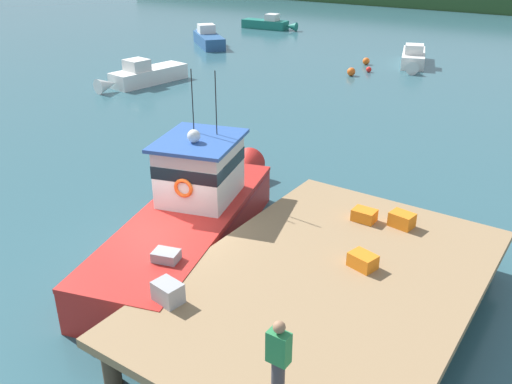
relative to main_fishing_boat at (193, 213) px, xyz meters
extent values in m
plane|color=#2D5660|center=(-0.04, -0.99, -1.01)|extent=(200.00, 200.00, 0.00)
cylinder|color=#4C3D2D|center=(2.16, -5.09, -0.51)|extent=(0.36, 0.36, 1.00)
cylinder|color=#4C3D2D|center=(2.16, 3.11, -0.51)|extent=(0.36, 0.36, 1.00)
cylinder|color=#4C3D2D|center=(7.36, 3.11, -0.51)|extent=(0.36, 0.36, 1.00)
cube|color=#937551|center=(4.76, -0.99, 0.09)|extent=(6.00, 9.00, 0.20)
cube|color=red|center=(0.16, -0.54, -0.46)|extent=(4.67, 8.38, 1.10)
cone|color=red|center=(-1.23, 4.16, -0.46)|extent=(1.57, 2.04, 1.10)
cube|color=#A31919|center=(0.16, -0.54, -0.01)|extent=(4.65, 8.23, 0.12)
cube|color=red|center=(0.16, -0.54, 0.15)|extent=(4.71, 8.39, 0.12)
cube|color=silver|center=(-0.18, 0.61, 0.99)|extent=(2.45, 2.65, 1.80)
cube|color=black|center=(-0.18, 0.61, 1.31)|extent=(2.47, 2.67, 0.36)
cube|color=#2D56A8|center=(-0.18, 0.61, 1.94)|extent=(2.76, 3.01, 0.10)
sphere|color=white|center=(-0.10, 0.32, 2.17)|extent=(0.36, 0.36, 0.36)
cylinder|color=black|center=(-0.66, 0.99, 2.89)|extent=(0.03, 0.03, 1.80)
cylinder|color=black|center=(0.01, 1.19, 2.89)|extent=(0.03, 0.03, 1.80)
cube|color=#939399|center=(1.31, -2.49, 0.27)|extent=(0.70, 0.59, 0.36)
torus|color=orange|center=(0.57, -3.34, 0.15)|extent=(0.70, 0.70, 0.12)
torus|color=#EA5119|center=(0.14, -0.48, 0.99)|extent=(0.55, 0.25, 0.54)
cube|color=orange|center=(5.21, -0.17, 0.36)|extent=(0.69, 0.57, 0.34)
cube|color=#9E9EA3|center=(2.41, -3.63, 0.42)|extent=(0.66, 0.52, 0.45)
cube|color=orange|center=(5.24, 2.20, 0.38)|extent=(0.66, 0.52, 0.38)
cube|color=orange|center=(4.30, 1.94, 0.35)|extent=(0.60, 0.44, 0.32)
cylinder|color=#383842|center=(5.73, -4.67, 0.62)|extent=(0.22, 0.22, 0.86)
cube|color=#287F47|center=(5.73, -4.67, 1.33)|extent=(0.36, 0.22, 0.56)
sphere|color=#9E7051|center=(5.73, -4.67, 1.72)|extent=(0.20, 0.20, 0.20)
cube|color=silver|center=(-3.21, 27.13, -0.59)|extent=(2.84, 4.82, 0.84)
cone|color=silver|center=(-2.30, 24.41, -0.59)|extent=(1.16, 1.35, 0.84)
cube|color=silver|center=(-2.96, 26.37, 0.14)|extent=(1.47, 1.46, 0.63)
cube|color=#196B5B|center=(-20.16, 34.43, -0.61)|extent=(4.46, 1.81, 0.79)
cone|color=#196B5B|center=(-17.46, 34.70, -0.61)|extent=(1.16, 0.89, 0.79)
cube|color=silver|center=(-19.40, 34.50, 0.08)|extent=(1.19, 1.21, 0.59)
cube|color=white|center=(-14.47, 13.14, -0.57)|extent=(2.14, 4.95, 0.87)
cone|color=white|center=(-14.86, 10.17, -0.57)|extent=(1.02, 1.30, 0.87)
cube|color=silver|center=(-14.58, 12.30, 0.19)|extent=(1.37, 1.35, 0.65)
cube|color=#285184|center=(-18.97, 24.49, -0.56)|extent=(4.81, 4.33, 0.90)
cone|color=#285184|center=(-21.35, 26.44, -0.56)|extent=(1.52, 1.47, 0.90)
cube|color=silver|center=(-19.63, 25.04, 0.23)|extent=(1.75, 1.75, 0.67)
sphere|color=red|center=(-4.71, 23.11, -0.83)|extent=(0.36, 0.36, 0.36)
sphere|color=#EA5B19|center=(-5.22, 21.56, -0.75)|extent=(0.52, 0.52, 0.52)
sphere|color=#EA5B19|center=(-5.79, 25.13, -0.77)|extent=(0.48, 0.48, 0.48)
camera|label=1|loc=(9.17, -10.37, 7.11)|focal=38.61mm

